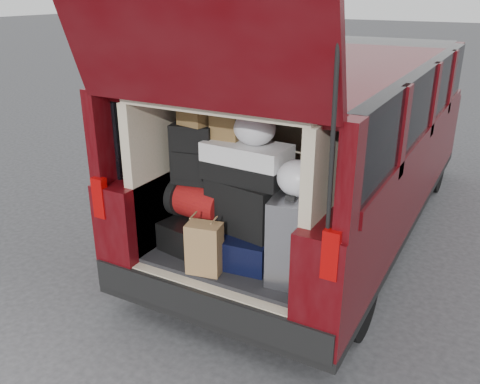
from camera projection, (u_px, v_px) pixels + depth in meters
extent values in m
plane|color=#323234|center=(229.00, 327.00, 3.87)|extent=(80.00, 80.00, 0.00)
cylinder|color=black|center=(171.00, 244.00, 4.45)|extent=(0.24, 0.64, 0.64)
cylinder|color=black|center=(353.00, 295.00, 3.71)|extent=(0.24, 0.64, 0.64)
cylinder|color=black|center=(310.00, 148.00, 7.13)|extent=(0.24, 0.64, 0.64)
cylinder|color=black|center=(432.00, 166.00, 6.39)|extent=(0.24, 0.64, 0.64)
cube|color=black|center=(325.00, 202.00, 5.46)|extent=(1.90, 4.85, 0.08)
cube|color=#4D0206|center=(261.00, 153.00, 5.65)|extent=(0.33, 4.85, 0.80)
cube|color=#4D0206|center=(405.00, 176.00, 4.94)|extent=(0.33, 4.85, 0.80)
cube|color=#4D0206|center=(335.00, 63.00, 4.91)|extent=(1.82, 4.46, 0.10)
cube|color=black|center=(250.00, 87.00, 5.33)|extent=(0.12, 4.25, 0.68)
cube|color=black|center=(423.00, 104.00, 4.54)|extent=(0.12, 4.25, 0.68)
cube|color=black|center=(208.00, 302.00, 3.49)|extent=(1.86, 0.16, 0.22)
cube|color=#990505|center=(100.00, 198.00, 3.61)|extent=(0.10, 0.06, 0.30)
cube|color=#990505|center=(331.00, 255.00, 2.84)|extent=(0.10, 0.06, 0.30)
cube|color=black|center=(247.00, 252.00, 3.90)|extent=(1.24, 1.05, 0.06)
cube|color=beige|center=(173.00, 164.00, 3.97)|extent=(0.08, 1.05, 1.15)
cube|color=beige|center=(334.00, 195.00, 3.38)|extent=(0.08, 1.05, 1.15)
cube|color=beige|center=(279.00, 157.00, 4.13)|extent=(1.34, 0.06, 1.15)
cube|color=beige|center=(247.00, 95.00, 3.45)|extent=(1.34, 1.05, 0.06)
cube|color=#4D0206|center=(182.00, 18.00, 2.65)|extent=(1.75, 0.38, 1.02)
cylinder|color=black|center=(331.00, 150.00, 2.55)|extent=(0.02, 0.90, 0.76)
cube|color=black|center=(246.00, 279.00, 3.99)|extent=(1.24, 1.05, 0.55)
cube|color=black|center=(200.00, 231.00, 3.92)|extent=(0.48, 0.60, 0.22)
cube|color=black|center=(248.00, 245.00, 3.71)|extent=(0.46, 0.54, 0.22)
cube|color=silver|center=(292.00, 237.00, 3.41)|extent=(0.30, 0.43, 0.60)
cube|color=olive|center=(204.00, 248.00, 3.51)|extent=(0.26, 0.20, 0.37)
cube|color=#9E160E|center=(200.00, 201.00, 3.83)|extent=(0.47, 0.34, 0.29)
cube|color=black|center=(246.00, 205.00, 3.64)|extent=(0.57, 0.40, 0.38)
cube|color=black|center=(194.00, 154.00, 3.72)|extent=(0.34, 0.25, 0.45)
cube|color=white|center=(247.00, 162.00, 3.53)|extent=(0.61, 0.34, 0.27)
cube|color=brown|center=(195.00, 111.00, 3.59)|extent=(0.24, 0.20, 0.19)
cube|color=brown|center=(227.00, 124.00, 3.57)|extent=(0.22, 0.18, 0.21)
ellipsoid|color=white|center=(255.00, 128.00, 3.40)|extent=(0.33, 0.31, 0.23)
ellipsoid|color=white|center=(298.00, 178.00, 3.26)|extent=(0.29, 0.27, 0.24)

